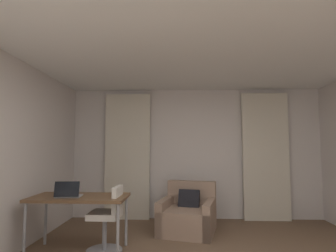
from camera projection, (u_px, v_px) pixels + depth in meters
wall_window at (195, 153)px, 5.45m from camera, size 5.12×0.06×2.60m
ceiling at (215, 19)px, 2.54m from camera, size 5.12×6.12×0.06m
curtain_left_panel at (127, 156)px, 5.36m from camera, size 0.90×0.06×2.50m
curtain_right_panel at (266, 156)px, 5.26m from camera, size 0.90×0.06×2.50m
armchair at (188, 216)px, 4.49m from camera, size 1.05×1.06×0.81m
desk at (79, 201)px, 3.66m from camera, size 1.29×0.64×0.75m
desk_chair at (108, 223)px, 3.61m from camera, size 0.48×0.48×0.88m
laptop at (68, 194)px, 3.57m from camera, size 0.34×0.27×0.22m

